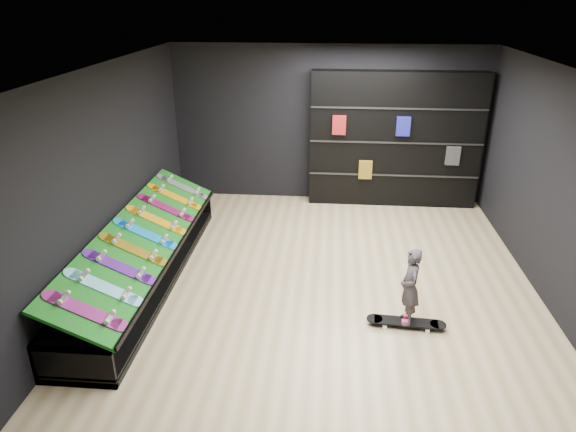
# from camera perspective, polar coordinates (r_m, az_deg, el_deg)

# --- Properties ---
(floor) EXTENTS (6.00, 7.00, 0.01)m
(floor) POSITION_cam_1_polar(r_m,az_deg,el_deg) (7.38, 3.77, -7.88)
(floor) COLOR tan
(floor) RESTS_ON ground
(ceiling) EXTENTS (6.00, 7.00, 0.01)m
(ceiling) POSITION_cam_1_polar(r_m,az_deg,el_deg) (6.36, 4.51, 15.84)
(ceiling) COLOR white
(ceiling) RESTS_ON ground
(wall_back) EXTENTS (6.00, 0.02, 3.00)m
(wall_back) POSITION_cam_1_polar(r_m,az_deg,el_deg) (10.08, 4.51, 10.06)
(wall_back) COLOR black
(wall_back) RESTS_ON ground
(wall_front) EXTENTS (6.00, 0.02, 3.00)m
(wall_front) POSITION_cam_1_polar(r_m,az_deg,el_deg) (3.66, 2.99, -16.49)
(wall_front) COLOR black
(wall_front) RESTS_ON ground
(wall_left) EXTENTS (0.02, 7.00, 3.00)m
(wall_left) POSITION_cam_1_polar(r_m,az_deg,el_deg) (7.39, -19.89, 3.60)
(wall_left) COLOR black
(wall_left) RESTS_ON ground
(wall_right) EXTENTS (0.02, 7.00, 3.00)m
(wall_right) POSITION_cam_1_polar(r_m,az_deg,el_deg) (7.34, 28.23, 2.02)
(wall_right) COLOR black
(wall_right) RESTS_ON ground
(display_rack) EXTENTS (0.90, 4.50, 0.50)m
(display_rack) POSITION_cam_1_polar(r_m,az_deg,el_deg) (7.71, -15.56, -5.18)
(display_rack) COLOR black
(display_rack) RESTS_ON ground
(turf_ramp) EXTENTS (0.92, 4.50, 0.46)m
(turf_ramp) POSITION_cam_1_polar(r_m,az_deg,el_deg) (7.49, -15.58, -2.11)
(turf_ramp) COLOR #0D5710
(turf_ramp) RESTS_ON display_rack
(back_shelving) EXTENTS (3.19, 0.37, 2.55)m
(back_shelving) POSITION_cam_1_polar(r_m,az_deg,el_deg) (10.03, 11.77, 8.26)
(back_shelving) COLOR black
(back_shelving) RESTS_ON ground
(floor_skateboard) EXTENTS (0.99, 0.29, 0.09)m
(floor_skateboard) POSITION_cam_1_polar(r_m,az_deg,el_deg) (6.72, 12.96, -11.57)
(floor_skateboard) COLOR black
(floor_skateboard) RESTS_ON ground
(child) EXTENTS (0.18, 0.24, 0.60)m
(child) POSITION_cam_1_polar(r_m,az_deg,el_deg) (6.53, 13.23, -9.13)
(child) COLOR black
(child) RESTS_ON floor_skateboard
(display_board_0) EXTENTS (0.93, 0.22, 0.50)m
(display_board_0) POSITION_cam_1_polar(r_m,az_deg,el_deg) (5.96, -21.56, -9.77)
(display_board_0) COLOR #2626BF
(display_board_0) RESTS_ON turf_ramp
(display_board_1) EXTENTS (0.93, 0.22, 0.50)m
(display_board_1) POSITION_cam_1_polar(r_m,az_deg,el_deg) (6.32, -19.76, -7.47)
(display_board_1) COLOR #0CB2E5
(display_board_1) RESTS_ON turf_ramp
(display_board_2) EXTENTS (0.93, 0.22, 0.50)m
(display_board_2) POSITION_cam_1_polar(r_m,az_deg,el_deg) (6.69, -18.17, -5.41)
(display_board_2) COLOR purple
(display_board_2) RESTS_ON turf_ramp
(display_board_3) EXTENTS (0.93, 0.22, 0.50)m
(display_board_3) POSITION_cam_1_polar(r_m,az_deg,el_deg) (7.08, -16.77, -3.58)
(display_board_3) COLOR yellow
(display_board_3) RESTS_ON turf_ramp
(display_board_4) EXTENTS (0.93, 0.22, 0.50)m
(display_board_4) POSITION_cam_1_polar(r_m,az_deg,el_deg) (7.47, -15.51, -1.93)
(display_board_4) COLOR blue
(display_board_4) RESTS_ON turf_ramp
(display_board_5) EXTENTS (0.93, 0.22, 0.50)m
(display_board_5) POSITION_cam_1_polar(r_m,az_deg,el_deg) (7.88, -14.38, -0.45)
(display_board_5) COLOR orange
(display_board_5) RESTS_ON turf_ramp
(display_board_6) EXTENTS (0.93, 0.22, 0.50)m
(display_board_6) POSITION_cam_1_polar(r_m,az_deg,el_deg) (8.29, -13.37, 0.89)
(display_board_6) COLOR #E5198C
(display_board_6) RESTS_ON turf_ramp
(display_board_7) EXTENTS (0.93, 0.22, 0.50)m
(display_board_7) POSITION_cam_1_polar(r_m,az_deg,el_deg) (8.71, -12.45, 2.09)
(display_board_7) COLOR yellow
(display_board_7) RESTS_ON turf_ramp
(display_board_8) EXTENTS (0.93, 0.22, 0.50)m
(display_board_8) POSITION_cam_1_polar(r_m,az_deg,el_deg) (9.13, -11.61, 3.19)
(display_board_8) COLOR black
(display_board_8) RESTS_ON turf_ramp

